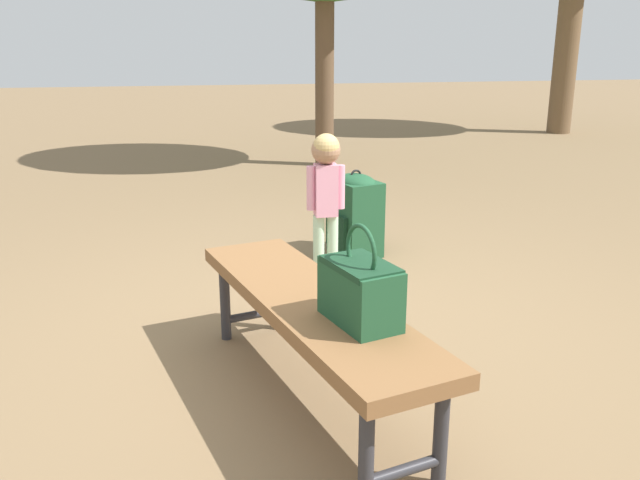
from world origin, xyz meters
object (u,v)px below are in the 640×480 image
handbag (360,289)px  backpack_large (355,212)px  child_standing (326,182)px  park_bench (311,310)px

handbag → backpack_large: bearing=-14.6°
backpack_large → child_standing: bearing=140.2°
child_standing → backpack_large: (0.34, -0.28, -0.30)m
backpack_large → park_bench: bearing=159.9°
park_bench → child_standing: 1.58m
handbag → child_standing: size_ratio=0.41×
park_bench → child_standing: child_standing is taller
park_bench → handbag: bearing=-156.0°
park_bench → handbag: (-0.28, -0.12, 0.18)m
park_bench → backpack_large: 1.97m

